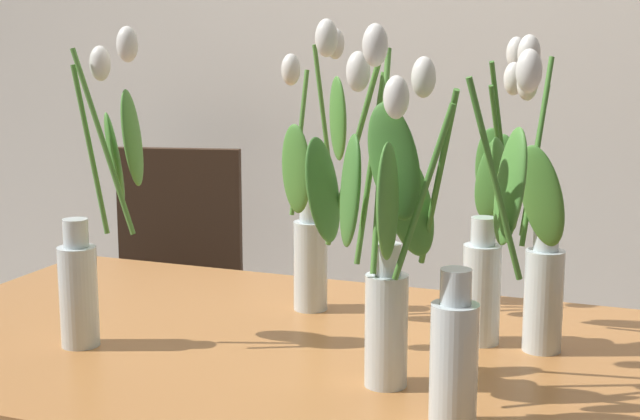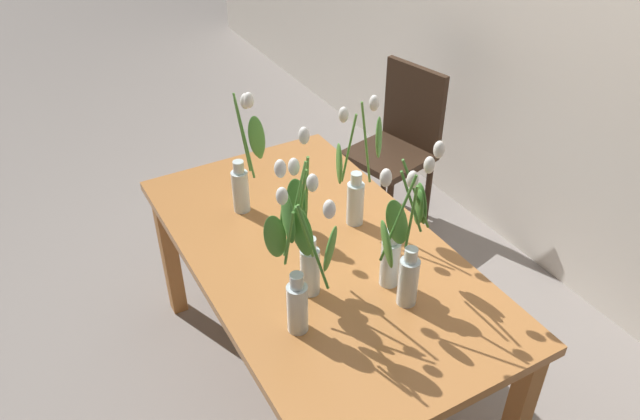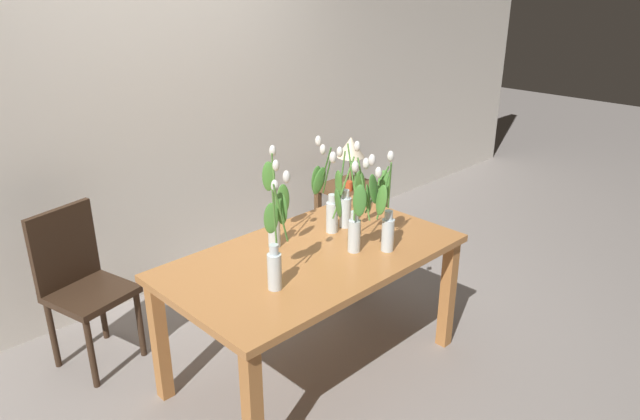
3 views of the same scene
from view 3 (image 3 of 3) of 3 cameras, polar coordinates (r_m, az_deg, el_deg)
The scene contains 13 objects.
ground_plane at distance 3.51m, azimuth -0.62°, elevation -15.19°, with size 18.00×18.00×0.00m, color gray.
room_wall_rear at distance 4.07m, azimuth -15.64°, elevation 10.36°, with size 9.00×0.10×2.70m, color silver.
dining_table at distance 3.15m, azimuth -0.67°, elevation -5.78°, with size 1.60×0.90×0.74m.
tulip_vase_0 at distance 3.33m, azimuth 0.75°, elevation 0.80°, with size 0.11×0.19×0.54m.
tulip_vase_1 at distance 3.36m, azimuth 2.62°, elevation 0.97°, with size 0.16×0.17×0.55m.
tulip_vase_2 at distance 3.13m, azimuth -4.48°, elevation -0.43°, with size 0.10×0.21×0.56m.
tulip_vase_3 at distance 2.73m, azimuth -4.39°, elevation -3.91°, with size 0.16×0.15×0.56m.
tulip_vase_4 at distance 3.09m, azimuth 6.28°, elevation -0.46°, with size 0.24×0.20×0.53m.
tulip_vase_5 at distance 3.03m, azimuth 3.45°, elevation -0.59°, with size 0.24×0.18×0.57m.
dining_chair at distance 3.58m, azimuth -22.48°, elevation -6.26°, with size 0.48×0.48×0.93m.
side_table at distance 4.71m, azimuth 3.07°, elevation 1.03°, with size 0.44×0.44×0.55m.
table_lamp at distance 4.59m, azimuth 3.04°, elevation 6.06°, with size 0.22×0.22×0.40m.
pillar_candle at distance 4.55m, azimuth 2.88°, elevation 2.37°, with size 0.06×0.06×0.07m, color #CC4C23.
Camera 3 is at (-1.93, -2.01, 2.13)m, focal length 32.61 mm.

